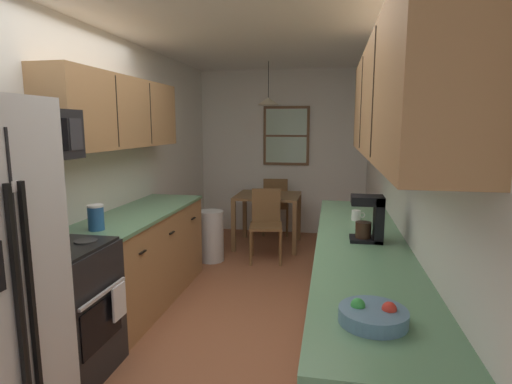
# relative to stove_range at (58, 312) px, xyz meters

# --- Properties ---
(ground_plane) EXTENTS (12.00, 12.00, 0.00)m
(ground_plane) POSITION_rel_stove_range_xyz_m (0.99, 1.52, -0.47)
(ground_plane) COLOR #995B3D
(wall_left) EXTENTS (0.10, 9.00, 2.55)m
(wall_left) POSITION_rel_stove_range_xyz_m (-0.36, 1.52, 0.80)
(wall_left) COLOR white
(wall_left) RESTS_ON ground
(wall_right) EXTENTS (0.10, 9.00, 2.55)m
(wall_right) POSITION_rel_stove_range_xyz_m (2.34, 1.52, 0.80)
(wall_right) COLOR white
(wall_right) RESTS_ON ground
(wall_back) EXTENTS (4.40, 0.10, 2.55)m
(wall_back) POSITION_rel_stove_range_xyz_m (0.99, 4.17, 0.80)
(wall_back) COLOR white
(wall_back) RESTS_ON ground
(ceiling_slab) EXTENTS (4.40, 9.00, 0.08)m
(ceiling_slab) POSITION_rel_stove_range_xyz_m (0.99, 1.52, 2.12)
(ceiling_slab) COLOR white
(stove_range) EXTENTS (0.66, 0.66, 1.10)m
(stove_range) POSITION_rel_stove_range_xyz_m (0.00, 0.00, 0.00)
(stove_range) COLOR black
(stove_range) RESTS_ON ground
(microwave_over_range) EXTENTS (0.39, 0.64, 0.33)m
(microwave_over_range) POSITION_rel_stove_range_xyz_m (-0.11, 0.00, 1.17)
(microwave_over_range) COLOR black
(counter_left) EXTENTS (0.64, 1.84, 0.90)m
(counter_left) POSITION_rel_stove_range_xyz_m (-0.01, 1.25, -0.02)
(counter_left) COLOR #A87A4C
(counter_left) RESTS_ON ground
(upper_cabinets_left) EXTENTS (0.33, 1.92, 0.63)m
(upper_cabinets_left) POSITION_rel_stove_range_xyz_m (-0.15, 1.20, 1.34)
(upper_cabinets_left) COLOR #A87A4C
(counter_right) EXTENTS (0.64, 3.19, 0.90)m
(counter_right) POSITION_rel_stove_range_xyz_m (1.99, 0.53, -0.02)
(counter_right) COLOR #A87A4C
(counter_right) RESTS_ON ground
(upper_cabinets_right) EXTENTS (0.33, 2.87, 0.73)m
(upper_cabinets_right) POSITION_rel_stove_range_xyz_m (2.13, 0.48, 1.40)
(upper_cabinets_right) COLOR #A87A4C
(dining_table) EXTENTS (0.88, 0.78, 0.74)m
(dining_table) POSITION_rel_stove_range_xyz_m (0.90, 3.31, 0.15)
(dining_table) COLOR brown
(dining_table) RESTS_ON ground
(dining_chair_near) EXTENTS (0.45, 0.45, 0.90)m
(dining_chair_near) POSITION_rel_stove_range_xyz_m (0.97, 2.72, 0.03)
(dining_chair_near) COLOR brown
(dining_chair_near) RESTS_ON ground
(dining_chair_far) EXTENTS (0.44, 0.44, 0.90)m
(dining_chair_far) POSITION_rel_stove_range_xyz_m (0.93, 3.91, 0.03)
(dining_chair_far) COLOR brown
(dining_chair_far) RESTS_ON ground
(pendant_light) EXTENTS (0.31, 0.31, 0.58)m
(pendant_light) POSITION_rel_stove_range_xyz_m (0.90, 3.31, 1.55)
(pendant_light) COLOR black
(back_window) EXTENTS (0.71, 0.05, 0.91)m
(back_window) POSITION_rel_stove_range_xyz_m (1.06, 4.09, 1.07)
(back_window) COLOR brown
(trash_bin) EXTENTS (0.32, 0.32, 0.64)m
(trash_bin) POSITION_rel_stove_range_xyz_m (0.29, 2.53, -0.15)
(trash_bin) COLOR silver
(trash_bin) RESTS_ON ground
(storage_canister) EXTENTS (0.12, 0.12, 0.20)m
(storage_canister) POSITION_rel_stove_range_xyz_m (-0.01, 0.52, 0.53)
(storage_canister) COLOR #265999
(storage_canister) RESTS_ON counter_left
(dish_towel) EXTENTS (0.02, 0.16, 0.24)m
(dish_towel) POSITION_rel_stove_range_xyz_m (0.35, 0.16, 0.03)
(dish_towel) COLOR white
(coffee_maker) EXTENTS (0.22, 0.18, 0.32)m
(coffee_maker) POSITION_rel_stove_range_xyz_m (2.05, 0.59, 0.60)
(coffee_maker) COLOR black
(coffee_maker) RESTS_ON counter_right
(mug_by_coffeemaker) EXTENTS (0.11, 0.08, 0.09)m
(mug_by_coffeemaker) POSITION_rel_stove_range_xyz_m (1.99, 1.22, 0.47)
(mug_by_coffeemaker) COLOR white
(mug_by_coffeemaker) RESTS_ON counter_right
(fruit_bowl) EXTENTS (0.28, 0.28, 0.09)m
(fruit_bowl) POSITION_rel_stove_range_xyz_m (1.95, -0.65, 0.46)
(fruit_bowl) COLOR #597F9E
(fruit_bowl) RESTS_ON counter_right
(table_serving_bowl) EXTENTS (0.20, 0.20, 0.06)m
(table_serving_bowl) POSITION_rel_stove_range_xyz_m (0.90, 3.39, 0.30)
(table_serving_bowl) COLOR #4C7299
(table_serving_bowl) RESTS_ON dining_table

